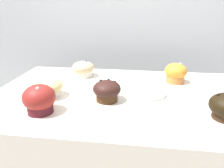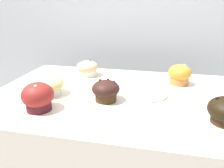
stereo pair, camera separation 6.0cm
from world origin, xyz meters
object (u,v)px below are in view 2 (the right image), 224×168
(muffin_front_right, at_px, (87,68))
(serving_plate, at_px, (146,93))
(muffin_back_left, at_px, (180,75))
(muffin_front_left, at_px, (48,86))
(muffin_back_right, at_px, (38,97))
(muffin_back_center, at_px, (106,90))

(muffin_front_right, xyz_separation_m, serving_plate, (0.29, -0.18, -0.03))
(muffin_back_left, relative_size, muffin_front_right, 0.91)
(muffin_back_left, distance_m, muffin_front_right, 0.42)
(muffin_front_left, height_order, serving_plate, muffin_front_left)
(muffin_back_right, height_order, serving_plate, muffin_back_right)
(serving_plate, bearing_deg, muffin_back_center, -148.02)
(muffin_front_left, xyz_separation_m, muffin_front_right, (0.07, 0.25, 0.00))
(muffin_back_left, xyz_separation_m, serving_plate, (-0.13, -0.15, -0.04))
(muffin_front_left, height_order, muffin_back_center, muffin_back_center)
(muffin_front_left, relative_size, muffin_back_center, 1.17)
(muffin_back_center, relative_size, serving_plate, 0.61)
(muffin_back_left, bearing_deg, muffin_front_left, -155.35)
(muffin_front_right, distance_m, muffin_back_center, 0.30)
(muffin_front_right, bearing_deg, muffin_front_left, -105.52)
(muffin_front_left, xyz_separation_m, muffin_back_center, (0.22, -0.01, 0.00))
(muffin_front_left, xyz_separation_m, serving_plate, (0.36, 0.08, -0.03))
(muffin_front_left, bearing_deg, muffin_back_left, 24.65)
(muffin_back_right, xyz_separation_m, muffin_front_right, (0.04, 0.38, -0.01))
(muffin_back_left, relative_size, serving_plate, 0.59)
(muffin_back_right, bearing_deg, muffin_front_right, 83.81)
(muffin_back_left, bearing_deg, muffin_back_center, -138.79)
(muffin_back_right, relative_size, muffin_front_left, 0.88)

